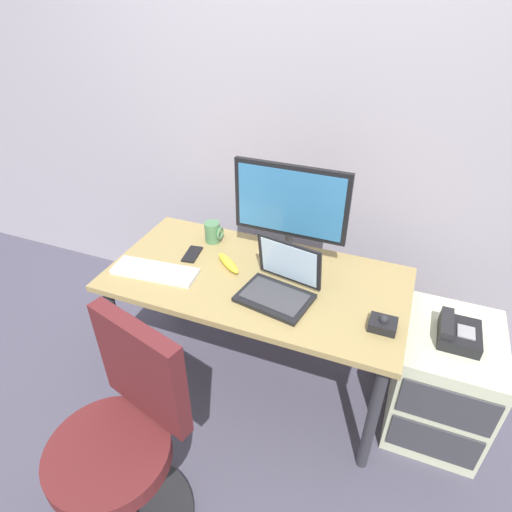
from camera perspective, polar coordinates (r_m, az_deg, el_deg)
ground_plane at (r=2.51m, az=-0.00°, el=-15.72°), size 8.00×8.00×0.00m
back_wall at (r=2.35m, az=6.76°, el=21.07°), size 6.00×0.10×2.80m
desk at (r=2.08m, az=-0.00°, el=-4.56°), size 1.41×0.71×0.70m
file_cabinet at (r=2.29m, az=23.46°, el=-15.00°), size 0.42×0.53×0.58m
desk_phone at (r=2.06m, az=25.26°, el=-9.25°), size 0.17×0.20×0.09m
office_chair at (r=1.80m, az=-17.04°, el=-23.41°), size 0.52×0.53×0.97m
monitor_main at (r=2.02m, az=4.57°, el=6.58°), size 0.55×0.18×0.49m
keyboard at (r=2.10m, az=-13.31°, el=-1.96°), size 0.42×0.17×0.03m
laptop at (r=1.90m, az=3.20°, el=-3.80°), size 0.35×0.31×0.24m
trackball_mouse at (r=1.82m, az=16.54°, el=-8.66°), size 0.11×0.09×0.07m
coffee_mug at (r=2.27m, az=-5.74°, el=3.18°), size 0.09×0.08×0.11m
cell_phone at (r=2.20m, az=-8.49°, el=0.24°), size 0.09×0.15×0.01m
banana at (r=2.09m, az=-3.70°, el=-0.95°), size 0.18×0.15×0.04m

